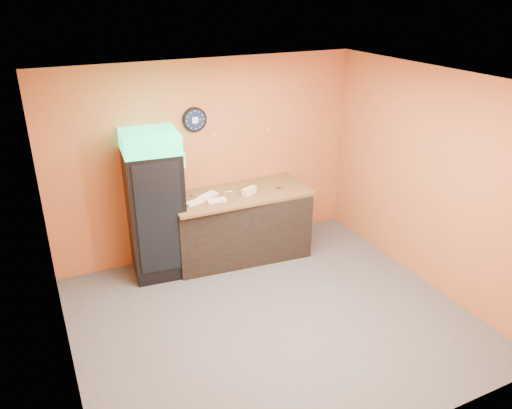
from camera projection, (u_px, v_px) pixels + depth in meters
floor at (271, 318)px, 6.01m from camera, size 4.50×4.50×0.00m
back_wall at (208, 159)px, 7.09m from camera, size 4.50×0.02×2.80m
left_wall at (54, 257)px, 4.55m from camera, size 0.02×4.00×2.80m
right_wall at (430, 180)px, 6.33m from camera, size 0.02×4.00×2.80m
ceiling at (275, 83)px, 4.87m from camera, size 4.50×4.00×0.02m
beverage_cooler at (156, 208)px, 6.58m from camera, size 0.77×0.78×2.01m
prep_counter at (240, 225)px, 7.23m from camera, size 1.98×1.03×0.96m
wall_clock at (195, 120)px, 6.75m from camera, size 0.34×0.06×0.34m
wall_phone at (181, 161)px, 6.86m from camera, size 0.12×0.11×0.23m
butcher_paper at (239, 194)px, 7.02m from camera, size 2.00×0.95×0.04m
sub_roll_stack at (249, 191)px, 6.93m from camera, size 0.25×0.17×0.10m
wrapped_sandwich_left at (195, 202)px, 6.65m from camera, size 0.28×0.19×0.04m
wrapped_sandwich_mid at (217, 200)px, 6.71m from camera, size 0.26×0.11×0.04m
wrapped_sandwich_right at (207, 196)px, 6.84m from camera, size 0.33×0.26×0.04m
kitchen_tool at (235, 189)px, 7.04m from camera, size 0.06×0.06×0.06m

